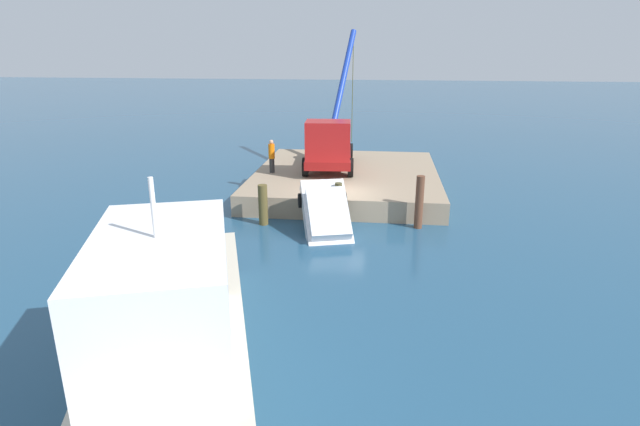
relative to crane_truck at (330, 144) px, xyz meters
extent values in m
plane|color=navy|center=(4.53, 0.96, -2.52)|extent=(200.00, 200.00, 0.00)
cube|color=gray|center=(0.01, 0.96, -2.01)|extent=(11.43, 10.00, 1.02)
cube|color=maroon|center=(-0.70, -0.09, -0.78)|extent=(6.24, 2.82, 0.45)
cube|color=#AF1919|center=(1.48, 0.06, 0.44)|extent=(1.86, 2.42, 2.00)
cylinder|color=black|center=(1.34, 1.26, -1.00)|extent=(1.02, 0.37, 1.00)
cylinder|color=black|center=(1.51, -1.14, -1.00)|extent=(1.02, 0.37, 1.00)
cylinder|color=black|center=(-2.91, 0.97, -1.00)|extent=(1.02, 0.37, 1.00)
cylinder|color=black|center=(-2.75, -1.43, -1.00)|extent=(1.02, 0.37, 1.00)
cylinder|color=#1938A5|center=(-4.81, 0.29, 2.94)|extent=(4.94, 1.41, 6.41)
cube|color=#1938A5|center=(-2.53, -0.21, -0.30)|extent=(1.00, 1.00, 0.50)
cylinder|color=#4C4C19|center=(-7.10, 0.78, 2.43)|extent=(0.04, 0.04, 7.21)
cylinder|color=#2E2E2E|center=(0.91, -3.09, -1.11)|extent=(0.28, 0.28, 0.79)
cylinder|color=orange|center=(0.91, -3.09, -0.32)|extent=(0.34, 0.34, 0.79)
sphere|color=tan|center=(0.91, -3.09, 0.19)|extent=(0.23, 0.23, 0.23)
cube|color=silver|center=(7.58, 0.70, -2.02)|extent=(4.05, 2.84, 3.18)
cube|color=silver|center=(7.75, 0.75, -1.47)|extent=(2.48, 2.19, 1.84)
cylinder|color=black|center=(8.21, 1.87, -3.21)|extent=(0.93, 0.46, 0.90)
cylinder|color=black|center=(8.73, 0.05, -3.21)|extent=(0.93, 0.46, 0.90)
cylinder|color=black|center=(6.02, 1.24, -1.34)|extent=(0.93, 0.46, 0.90)
cylinder|color=black|center=(6.55, -0.58, -1.34)|extent=(0.93, 0.46, 0.90)
cube|color=beige|center=(18.32, -1.61, -2.18)|extent=(13.11, 7.05, 2.45)
cone|color=beige|center=(12.27, -3.60, -2.18)|extent=(5.25, 4.47, 3.24)
cube|color=white|center=(18.92, -1.41, 0.33)|extent=(5.28, 3.93, 2.58)
cylinder|color=white|center=(18.92, -1.41, 2.22)|extent=(0.10, 0.10, 1.20)
cylinder|color=silver|center=(14.08, -3.00, -0.46)|extent=(0.06, 0.06, 1.00)
cylinder|color=brown|center=(6.53, -2.30, -1.61)|extent=(0.41, 0.41, 1.83)
cylinder|color=#4D482A|center=(6.51, 1.06, -1.51)|extent=(0.31, 0.31, 2.03)
cylinder|color=brown|center=(6.16, 4.57, -1.34)|extent=(0.36, 0.36, 2.36)
camera|label=1|loc=(27.63, 2.84, 5.15)|focal=28.49mm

